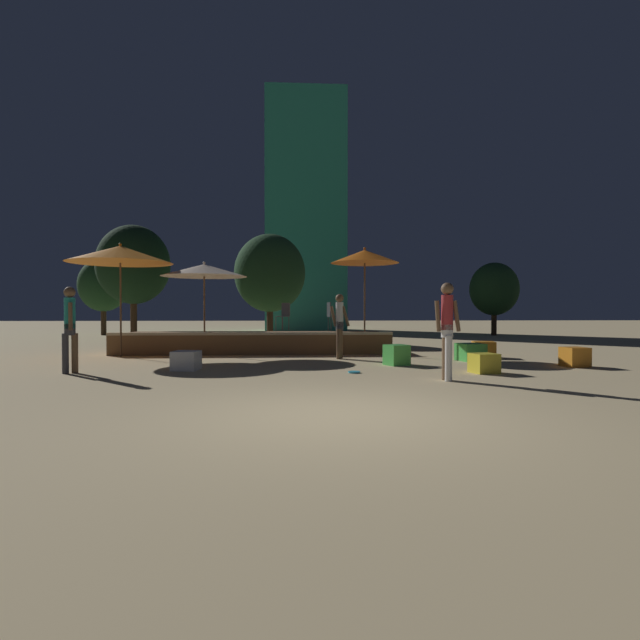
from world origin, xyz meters
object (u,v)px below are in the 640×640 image
background_tree_0 (133,265)px  background_tree_1 (103,285)px  cube_seat_1 (397,355)px  background_tree_2 (270,273)px  person_1 (70,326)px  bistro_chair_0 (284,314)px  patio_umbrella_1 (204,270)px  cube_seat_4 (186,361)px  cube_seat_0 (575,357)px  cube_seat_3 (484,363)px  cube_seat_2 (484,349)px  patio_umbrella_0 (365,257)px  background_tree_3 (494,289)px  patio_umbrella_2 (120,254)px  person_0 (340,323)px  cube_seat_5 (471,352)px  bistro_chair_1 (331,314)px  frisbee_disc (354,372)px  person_2 (447,326)px

background_tree_0 → background_tree_1: background_tree_0 is taller
cube_seat_1 → background_tree_2: size_ratio=0.14×
person_1 → bistro_chair_0: 7.30m
patio_umbrella_1 → cube_seat_4: 4.47m
cube_seat_0 → cube_seat_3: size_ratio=0.96×
cube_seat_2 → cube_seat_4: bearing=-161.7°
patio_umbrella_0 → cube_seat_4: patio_umbrella_0 is taller
patio_umbrella_0 → background_tree_3: background_tree_3 is taller
patio_umbrella_1 → background_tree_2: 7.20m
patio_umbrella_2 → cube_seat_0: (11.45, -3.18, -2.68)m
patio_umbrella_1 → person_0: size_ratio=1.57×
cube_seat_5 → background_tree_0: size_ratio=0.14×
cube_seat_1 → cube_seat_4: size_ratio=1.04×
patio_umbrella_1 → patio_umbrella_2: patio_umbrella_2 is taller
background_tree_3 → cube_seat_3: bearing=-113.2°
bistro_chair_1 → background_tree_2: (-2.19, 6.40, 1.73)m
cube_seat_4 → background_tree_2: 11.25m
cube_seat_1 → patio_umbrella_1: bearing=148.8°
background_tree_3 → cube_seat_4: bearing=-131.3°
person_1 → background_tree_3: bearing=-162.3°
cube_seat_1 → background_tree_3: bearing=59.7°
patio_umbrella_0 → cube_seat_4: 6.54m
cube_seat_3 → background_tree_3: 17.24m
cube_seat_2 → patio_umbrella_1: bearing=170.8°
cube_seat_1 → person_1: bearing=-170.5°
background_tree_3 → patio_umbrella_1: bearing=-140.4°
cube_seat_0 → person_1: (-11.22, -0.62, 0.77)m
bistro_chair_0 → bistro_chair_1: bearing=8.1°
patio_umbrella_2 → background_tree_2: size_ratio=0.69×
cube_seat_4 → frisbee_disc: bearing=-10.9°
person_0 → background_tree_0: bearing=-116.9°
background_tree_3 → bistro_chair_1: bearing=-132.4°
cube_seat_0 → bistro_chair_1: bistro_chair_1 is taller
cube_seat_1 → cube_seat_4: (-4.84, -0.75, -0.03)m
cube_seat_2 → person_2: 5.18m
frisbee_disc → background_tree_0: background_tree_0 is taller
cube_seat_1 → background_tree_2: (-3.47, 10.08, 2.71)m
cube_seat_5 → background_tree_3: background_tree_3 is taller
cube_seat_0 → person_2: bearing=-150.3°
cube_seat_5 → patio_umbrella_1: bearing=163.4°
patio_umbrella_2 → cube_seat_5: (9.52, -1.69, -2.68)m
patio_umbrella_1 → cube_seat_5: patio_umbrella_1 is taller
background_tree_2 → frisbee_disc: bearing=-78.9°
patio_umbrella_1 → cube_seat_1: 6.37m
person_1 → person_2: size_ratio=0.99×
person_2 → cube_seat_5: bearing=-27.1°
bistro_chair_1 → background_tree_2: bearing=6.3°
frisbee_disc → cube_seat_4: bearing=169.1°
cube_seat_5 → background_tree_1: (-14.75, 14.58, 2.45)m
cube_seat_5 → background_tree_3: (6.09, 13.19, 2.23)m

